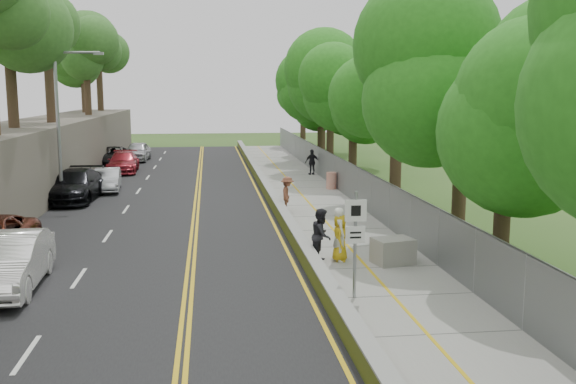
# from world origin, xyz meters

# --- Properties ---
(ground) EXTENTS (140.00, 140.00, 0.00)m
(ground) POSITION_xyz_m (0.00, 0.00, 0.00)
(ground) COLOR #33511E
(ground) RESTS_ON ground
(road) EXTENTS (11.20, 66.00, 0.04)m
(road) POSITION_xyz_m (-5.40, 15.00, 0.02)
(road) COLOR black
(road) RESTS_ON ground
(sidewalk) EXTENTS (4.20, 66.00, 0.05)m
(sidewalk) POSITION_xyz_m (2.55, 15.00, 0.03)
(sidewalk) COLOR gray
(sidewalk) RESTS_ON ground
(jersey_barrier) EXTENTS (0.42, 66.00, 0.60)m
(jersey_barrier) POSITION_xyz_m (0.25, 15.00, 0.30)
(jersey_barrier) COLOR #A3C423
(jersey_barrier) RESTS_ON ground
(rock_embankment) EXTENTS (5.00, 66.00, 4.00)m
(rock_embankment) POSITION_xyz_m (-13.50, 15.00, 2.00)
(rock_embankment) COLOR #595147
(rock_embankment) RESTS_ON ground
(chainlink_fence) EXTENTS (0.04, 66.00, 2.00)m
(chainlink_fence) POSITION_xyz_m (4.65, 15.00, 1.00)
(chainlink_fence) COLOR slate
(chainlink_fence) RESTS_ON ground
(trees_embankment) EXTENTS (6.40, 66.00, 13.00)m
(trees_embankment) POSITION_xyz_m (-13.00, 15.00, 10.50)
(trees_embankment) COLOR #3E7C2D
(trees_embankment) RESTS_ON rock_embankment
(trees_fenceside) EXTENTS (7.00, 66.00, 14.00)m
(trees_fenceside) POSITION_xyz_m (7.00, 15.00, 7.00)
(trees_fenceside) COLOR #2E861F
(trees_fenceside) RESTS_ON ground
(streetlight) EXTENTS (2.52, 0.22, 8.00)m
(streetlight) POSITION_xyz_m (-10.46, 14.00, 4.64)
(streetlight) COLOR gray
(streetlight) RESTS_ON ground
(signpost) EXTENTS (0.62, 0.09, 3.10)m
(signpost) POSITION_xyz_m (1.05, -3.02, 1.96)
(signpost) COLOR gray
(signpost) RESTS_ON sidewalk
(construction_barrel) EXTENTS (0.62, 0.62, 1.01)m
(construction_barrel) POSITION_xyz_m (4.30, 17.31, 0.56)
(construction_barrel) COLOR red
(construction_barrel) RESTS_ON sidewalk
(concrete_block) EXTENTS (1.50, 1.26, 0.87)m
(concrete_block) POSITION_xyz_m (3.20, 0.46, 0.49)
(concrete_block) COLOR gray
(concrete_block) RESTS_ON sidewalk
(car_1) EXTENTS (1.98, 5.14, 1.67)m
(car_1) POSITION_xyz_m (-9.00, -0.96, 0.88)
(car_1) COLOR white
(car_1) RESTS_ON road
(car_3) EXTENTS (2.59, 5.86, 1.67)m
(car_3) POSITION_xyz_m (-10.20, 14.91, 0.88)
(car_3) COLOR black
(car_3) RESTS_ON road
(car_4) EXTENTS (2.16, 4.55, 1.50)m
(car_4) POSITION_xyz_m (-10.60, 15.77, 0.79)
(car_4) COLOR tan
(car_4) RESTS_ON road
(car_5) EXTENTS (1.76, 4.18, 1.34)m
(car_5) POSITION_xyz_m (-9.00, 18.18, 0.71)
(car_5) COLOR silver
(car_5) RESTS_ON road
(car_6) EXTENTS (2.81, 5.47, 1.48)m
(car_6) POSITION_xyz_m (-10.60, 31.48, 0.78)
(car_6) COLOR black
(car_6) RESTS_ON road
(car_7) EXTENTS (2.26, 5.16, 1.48)m
(car_7) POSITION_xyz_m (-9.20, 27.02, 0.78)
(car_7) COLOR maroon
(car_7) RESTS_ON road
(car_8) EXTENTS (2.13, 4.79, 1.60)m
(car_8) POSITION_xyz_m (-9.00, 34.74, 0.84)
(car_8) COLOR #B2B1B6
(car_8) RESTS_ON road
(painter_0) EXTENTS (0.72, 0.92, 1.65)m
(painter_0) POSITION_xyz_m (1.45, 1.00, 0.87)
(painter_0) COLOR gold
(painter_0) RESTS_ON sidewalk
(painter_1) EXTENTS (0.46, 0.69, 1.89)m
(painter_1) POSITION_xyz_m (1.45, 1.00, 0.99)
(painter_1) COLOR white
(painter_1) RESTS_ON sidewalk
(painter_2) EXTENTS (1.00, 1.11, 1.87)m
(painter_2) POSITION_xyz_m (0.80, 1.00, 0.99)
(painter_2) COLOR black
(painter_2) RESTS_ON sidewalk
(painter_3) EXTENTS (0.80, 1.21, 1.74)m
(painter_3) POSITION_xyz_m (0.75, 10.28, 0.92)
(painter_3) COLOR brown
(painter_3) RESTS_ON sidewalk
(person_far) EXTENTS (1.13, 0.70, 1.79)m
(person_far) POSITION_xyz_m (4.20, 23.98, 0.95)
(person_far) COLOR black
(person_far) RESTS_ON sidewalk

